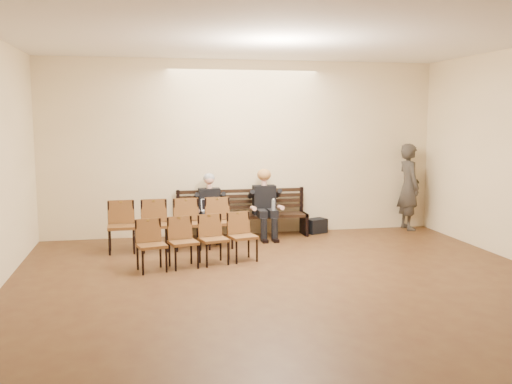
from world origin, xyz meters
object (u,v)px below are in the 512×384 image
seated_woman (265,206)px  water_bottle (273,211)px  passerby (409,180)px  chair_row_front (171,225)px  chair_row_back (199,241)px  laptop (211,212)px  seated_man (210,208)px  bag (316,226)px  bench (243,226)px

seated_woman → water_bottle: (0.10, -0.30, -0.07)m
seated_woman → passerby: bearing=4.0°
seated_woman → chair_row_front: 2.02m
passerby → chair_row_back: 5.17m
laptop → water_bottle: bearing=8.9°
passerby → chair_row_front: bearing=101.0°
chair_row_front → chair_row_back: size_ratio=1.13×
seated_man → seated_woman: 1.10m
chair_row_front → laptop: bearing=32.4°
laptop → water_bottle: size_ratio=1.45×
laptop → chair_row_front: 0.95m
laptop → passerby: size_ratio=0.16×
water_bottle → seated_man: bearing=165.9°
seated_man → bag: size_ratio=3.08×
laptop → bag: 2.30m
laptop → chair_row_front: bearing=-131.6°
seated_man → bag: 2.28m
seated_woman → bag: bearing=11.1°
seated_man → chair_row_front: bearing=-137.5°
water_bottle → bag: (1.03, 0.52, -0.42)m
bag → bench: bearing=-176.3°
laptop → water_bottle: 1.20m
seated_man → bag: bearing=5.7°
seated_woman → water_bottle: seated_woman is taller
bench → seated_man: (-0.67, -0.12, 0.40)m
seated_man → laptop: bearing=-91.6°
seated_man → chair_row_back: size_ratio=0.63×
bag → chair_row_front: bearing=-162.6°
seated_man → bag: seated_man is taller
bench → laptop: 0.82m
bench → seated_man: bearing=-169.8°
water_bottle → chair_row_front: (-1.98, -0.42, -0.11)m
bench → bag: 1.56m
seated_man → water_bottle: (1.19, -0.30, -0.05)m
bench → seated_woman: 0.61m
bag → passerby: bearing=0.0°
bag → passerby: (2.03, 0.00, 0.90)m
water_bottle → passerby: (3.06, 0.52, 0.48)m
seated_woman → water_bottle: size_ratio=5.41×
seated_woman → bag: 1.25m
seated_man → chair_row_front: size_ratio=0.56×
bench → chair_row_back: 2.33m
laptop → bench: bearing=38.8°
bag → chair_row_back: size_ratio=0.21×
bench → passerby: (3.58, 0.10, 0.82)m
seated_man → laptop: 0.19m
water_bottle → passerby: bearing=9.7°
bench → chair_row_back: bearing=-117.7°
water_bottle → chair_row_front: bearing=-168.0°
passerby → seated_woman: bearing=94.4°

